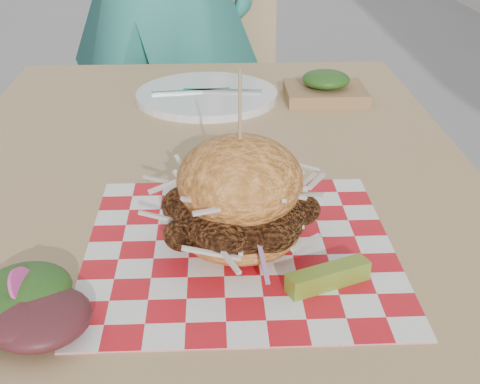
# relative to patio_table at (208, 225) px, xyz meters

# --- Properties ---
(patio_table) EXTENTS (0.80, 1.20, 0.75)m
(patio_table) POSITION_rel_patio_table_xyz_m (0.00, 0.00, 0.00)
(patio_table) COLOR tan
(patio_table) RESTS_ON ground
(patio_chair) EXTENTS (0.43, 0.44, 0.95)m
(patio_chair) POSITION_rel_patio_table_xyz_m (-0.00, 1.09, -0.12)
(patio_chair) COLOR tan
(patio_chair) RESTS_ON ground
(paper_liner) EXTENTS (0.36, 0.36, 0.00)m
(paper_liner) POSITION_rel_patio_table_xyz_m (0.04, -0.20, 0.08)
(paper_liner) COLOR red
(paper_liner) RESTS_ON patio_table
(sandwich) EXTENTS (0.19, 0.19, 0.22)m
(sandwich) POSITION_rel_patio_table_xyz_m (0.04, -0.20, 0.14)
(sandwich) COLOR #E68D41
(sandwich) RESTS_ON paper_liner
(pickle_spear) EXTENTS (0.10, 0.06, 0.02)m
(pickle_spear) POSITION_rel_patio_table_xyz_m (0.13, -0.28, 0.09)
(pickle_spear) COLOR olive
(pickle_spear) RESTS_ON paper_liner
(side_salad) EXTENTS (0.14, 0.14, 0.05)m
(side_salad) POSITION_rel_patio_table_xyz_m (-0.19, -0.34, 0.09)
(side_salad) COLOR #3F1419
(side_salad) RESTS_ON patio_table
(place_setting) EXTENTS (0.27, 0.27, 0.02)m
(place_setting) POSITION_rel_patio_table_xyz_m (0.00, 0.35, 0.09)
(place_setting) COLOR white
(place_setting) RESTS_ON patio_table
(kraft_tray) EXTENTS (0.15, 0.12, 0.06)m
(kraft_tray) POSITION_rel_patio_table_xyz_m (0.22, 0.34, 0.10)
(kraft_tray) COLOR olive
(kraft_tray) RESTS_ON patio_table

